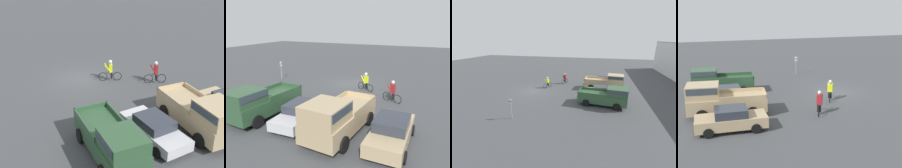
# 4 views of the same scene
# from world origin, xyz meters

# --- Properties ---
(ground_plane) EXTENTS (80.00, 80.00, 0.00)m
(ground_plane) POSITION_xyz_m (0.00, 0.00, 0.00)
(ground_plane) COLOR #424447
(sedan_0) EXTENTS (2.02, 4.43, 1.46)m
(sedan_0) POSITION_xyz_m (-5.93, 9.81, 0.73)
(sedan_0) COLOR tan
(sedan_0) RESTS_ON ground_plane
(pickup_truck_0) EXTENTS (2.65, 5.57, 2.32)m
(pickup_truck_0) POSITION_xyz_m (-3.08, 10.28, 1.19)
(pickup_truck_0) COLOR tan
(pickup_truck_0) RESTS_ON ground_plane
(sedan_1) EXTENTS (2.01, 4.46, 1.33)m
(sedan_1) POSITION_xyz_m (-0.33, 9.55, 0.67)
(sedan_1) COLOR silver
(sedan_1) RESTS_ON ground_plane
(pickup_truck_1) EXTENTS (2.54, 5.35, 2.17)m
(pickup_truck_1) POSITION_xyz_m (2.51, 10.04, 1.12)
(pickup_truck_1) COLOR #2D5133
(pickup_truck_1) RESTS_ON ground_plane
(cyclist_0) EXTENTS (1.67, 0.81, 1.71)m
(cyclist_0) POSITION_xyz_m (-1.98, 1.49, 0.88)
(cyclist_0) COLOR black
(cyclist_0) RESTS_ON ground_plane
(cyclist_1) EXTENTS (1.60, 0.78, 1.76)m
(cyclist_1) POSITION_xyz_m (-4.78, 3.52, 0.89)
(cyclist_1) COLOR black
(cyclist_1) RESTS_ON ground_plane
(fire_lane_sign) EXTENTS (0.07, 0.30, 2.04)m
(fire_lane_sign) POSITION_xyz_m (7.65, 1.40, 1.24)
(fire_lane_sign) COLOR #9E9EA3
(fire_lane_sign) RESTS_ON ground_plane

